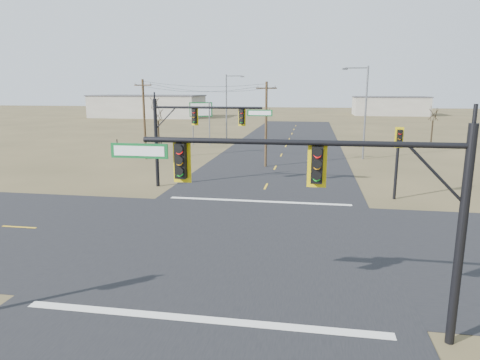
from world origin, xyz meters
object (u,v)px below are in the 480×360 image
object	(u,v)px
utility_pole_near	(266,123)
highway_sign	(201,115)
streetlight_c	(228,105)
bare_tree_c	(434,113)
pedestal_signal_ne	(398,148)
bare_tree_a	(158,113)
utility_pole_far	(144,118)
bare_tree_b	(155,102)
mast_arm_near	(318,182)
streetlight_a	(364,108)
mast_arm_far	(196,124)

from	to	relation	value
utility_pole_near	highway_sign	xyz separation A→B (m)	(-10.17, 14.79, -0.19)
highway_sign	streetlight_c	xyz separation A→B (m)	(2.98, 3.12, 1.17)
highway_sign	bare_tree_c	size ratio (longest dim) A/B	1.02
utility_pole_near	highway_sign	world-z (taller)	utility_pole_near
pedestal_signal_ne	streetlight_c	distance (m)	33.57
highway_sign	bare_tree_a	world-z (taller)	bare_tree_a
utility_pole_far	bare_tree_a	world-z (taller)	utility_pole_far
pedestal_signal_ne	bare_tree_c	xyz separation A→B (m)	(9.26, 27.96, 0.84)
streetlight_c	bare_tree_a	xyz separation A→B (m)	(-6.71, -9.04, -0.69)
highway_sign	bare_tree_a	bearing A→B (deg)	-141.64
streetlight_c	bare_tree_a	bearing A→B (deg)	-127.15
streetlight_c	bare_tree_c	world-z (taller)	streetlight_c
bare_tree_a	bare_tree_b	world-z (taller)	bare_tree_b
highway_sign	bare_tree_b	xyz separation A→B (m)	(-9.56, 8.56, 1.41)
streetlight_c	bare_tree_c	bearing A→B (deg)	-2.48
mast_arm_near	streetlight_c	bearing A→B (deg)	107.38
mast_arm_near	pedestal_signal_ne	world-z (taller)	mast_arm_near
mast_arm_near	highway_sign	bearing A→B (deg)	112.02
mast_arm_near	highway_sign	distance (m)	45.27
mast_arm_near	utility_pole_near	distance (m)	28.40
highway_sign	bare_tree_c	xyz separation A→B (m)	(29.34, 2.24, 0.32)
utility_pole_near	streetlight_a	xyz separation A→B (m)	(9.49, 6.32, 1.20)
bare_tree_a	bare_tree_c	xyz separation A→B (m)	(33.07, 8.16, -0.16)
bare_tree_c	mast_arm_far	bearing A→B (deg)	-131.03
streetlight_a	bare_tree_c	world-z (taller)	streetlight_a
utility_pole_far	streetlight_c	bearing A→B (deg)	69.36
pedestal_signal_ne	streetlight_a	xyz separation A→B (m)	(-0.43, 17.24, 1.91)
pedestal_signal_ne	utility_pole_far	size ratio (longest dim) A/B	0.59
bare_tree_b	bare_tree_c	distance (m)	39.43
pedestal_signal_ne	highway_sign	distance (m)	32.64
pedestal_signal_ne	highway_sign	xyz separation A→B (m)	(-20.09, 25.72, 0.52)
mast_arm_far	bare_tree_b	distance (m)	36.58
bare_tree_b	bare_tree_c	xyz separation A→B (m)	(38.90, -6.32, -1.10)
highway_sign	streetlight_a	world-z (taller)	streetlight_a
mast_arm_near	bare_tree_c	xyz separation A→B (m)	(14.66, 45.06, -0.35)
mast_arm_near	streetlight_a	world-z (taller)	streetlight_a
mast_arm_far	streetlight_a	size ratio (longest dim) A/B	0.92
pedestal_signal_ne	highway_sign	bearing A→B (deg)	125.64
utility_pole_near	bare_tree_a	world-z (taller)	utility_pole_near
bare_tree_b	bare_tree_c	world-z (taller)	bare_tree_b
pedestal_signal_ne	utility_pole_near	bearing A→B (deg)	129.87
mast_arm_far	streetlight_a	world-z (taller)	streetlight_a
utility_pole_far	bare_tree_b	xyz separation A→B (m)	(-6.71, 20.91, 1.07)
utility_pole_near	utility_pole_far	bearing A→B (deg)	169.39
mast_arm_near	bare_tree_b	bearing A→B (deg)	118.35
highway_sign	bare_tree_c	distance (m)	29.43
utility_pole_near	bare_tree_c	xyz separation A→B (m)	(19.18, 17.03, 0.13)
mast_arm_far	utility_pole_near	distance (m)	10.56
mast_arm_near	mast_arm_far	size ratio (longest dim) A/B	1.17
bare_tree_a	highway_sign	bearing A→B (deg)	57.82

